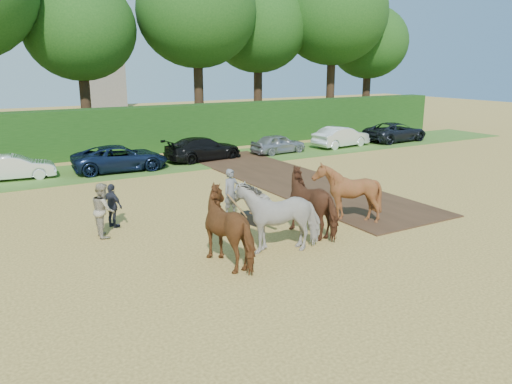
# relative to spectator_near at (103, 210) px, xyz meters

# --- Properties ---
(ground) EXTENTS (120.00, 120.00, 0.00)m
(ground) POSITION_rel_spectator_near_xyz_m (8.69, -3.26, -0.92)
(ground) COLOR gold
(ground) RESTS_ON ground
(earth_strip) EXTENTS (4.50, 17.00, 0.05)m
(earth_strip) POSITION_rel_spectator_near_xyz_m (10.19, 3.74, -0.90)
(earth_strip) COLOR #472D1C
(earth_strip) RESTS_ON ground
(grass_verge) EXTENTS (50.00, 5.00, 0.03)m
(grass_verge) POSITION_rel_spectator_near_xyz_m (8.69, 10.74, -0.91)
(grass_verge) COLOR #38601E
(grass_verge) RESTS_ON ground
(hedgerow) EXTENTS (46.00, 1.60, 3.00)m
(hedgerow) POSITION_rel_spectator_near_xyz_m (8.69, 15.24, 0.58)
(hedgerow) COLOR #14380F
(hedgerow) RESTS_ON ground
(spectator_near) EXTENTS (0.75, 0.93, 1.84)m
(spectator_near) POSITION_rel_spectator_near_xyz_m (0.00, 0.00, 0.00)
(spectator_near) COLOR #C4B79A
(spectator_near) RESTS_ON ground
(spectator_far) EXTENTS (0.77, 1.01, 1.59)m
(spectator_far) POSITION_rel_spectator_near_xyz_m (0.51, 0.79, -0.13)
(spectator_far) COLOR #242630
(spectator_far) RESTS_ON ground
(plough_team) EXTENTS (7.34, 5.85, 2.20)m
(plough_team) POSITION_rel_spectator_near_xyz_m (5.42, -3.52, 0.17)
(plough_team) COLOR brown
(plough_team) RESTS_ON ground
(parked_cars) EXTENTS (35.96, 3.19, 1.45)m
(parked_cars) POSITION_rel_spectator_near_xyz_m (10.06, 10.63, -0.22)
(parked_cars) COLOR silver
(parked_cars) RESTS_ON ground
(treeline) EXTENTS (48.70, 10.60, 14.21)m
(treeline) POSITION_rel_spectator_near_xyz_m (7.00, 18.43, 8.05)
(treeline) COLOR #382616
(treeline) RESTS_ON ground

